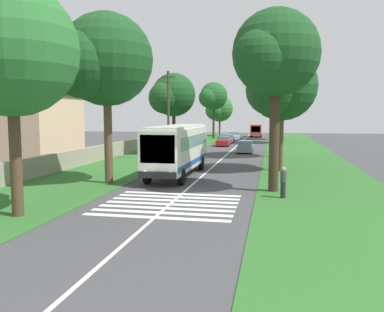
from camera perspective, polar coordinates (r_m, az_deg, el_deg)
ground at (r=23.27m, az=-1.49°, el=-5.38°), size 160.00×160.00×0.00m
grass_verge_left at (r=39.80m, az=-8.26°, el=-0.71°), size 120.00×8.00×0.04m
grass_verge_right at (r=37.67m, az=15.98°, el=-1.25°), size 120.00×8.00×0.04m
centre_line at (r=37.87m, az=3.52°, el=-1.02°), size 110.00×0.16×0.01m
coach_bus at (r=29.97m, az=-1.98°, el=1.28°), size 11.16×2.62×3.73m
zebra_crossing at (r=20.71m, az=-3.14°, el=-6.80°), size 5.85×6.80×0.01m
trailing_car_0 at (r=48.72m, az=7.52°, el=1.26°), size 4.30×1.78×1.43m
trailing_car_1 at (r=58.66m, az=4.45°, el=2.06°), size 4.30×1.78×1.43m
trailing_car_2 at (r=64.30m, az=4.99°, el=2.39°), size 4.30×1.78×1.43m
trailing_car_3 at (r=72.90m, az=6.03°, el=2.79°), size 4.30×1.78×1.43m
trailing_minibus_0 at (r=82.89m, az=9.05°, el=3.73°), size 6.00×2.14×2.53m
roadside_tree_left_0 at (r=46.36m, az=-2.84°, el=8.43°), size 5.94×4.99×9.20m
roadside_tree_left_1 at (r=19.58m, az=-24.64°, el=13.03°), size 6.83×5.80×10.19m
roadside_tree_left_2 at (r=27.10m, az=-12.50°, el=12.80°), size 7.05×6.00×10.99m
roadside_tree_left_3 at (r=85.60m, az=3.80°, el=6.60°), size 6.78×5.59×8.55m
roadside_tree_left_4 at (r=76.08m, az=2.96°, el=8.31°), size 6.35×5.15×10.49m
roadside_tree_right_0 at (r=33.15m, az=12.29°, el=9.34°), size 7.00×5.54×9.54m
roadside_tree_right_1 at (r=44.04m, az=12.15°, el=10.47°), size 7.81×6.41×11.53m
roadside_tree_right_2 at (r=65.23m, az=12.42°, el=8.30°), size 7.47×6.53×10.85m
roadside_tree_right_3 at (r=74.75m, az=12.25°, el=8.21°), size 6.39×5.51×10.65m
roadside_tree_right_4 at (r=24.25m, az=11.43°, el=13.64°), size 5.83×5.03×10.51m
utility_pole at (r=40.41m, az=-3.35°, el=5.90°), size 0.24×1.40×8.77m
roadside_wall at (r=45.57m, az=-10.21°, el=1.05°), size 70.00×0.40×1.49m
roadside_building at (r=44.78m, az=-21.32°, el=4.35°), size 9.58×7.27×7.23m
pedestrian at (r=22.45m, az=12.74°, el=-3.59°), size 0.34×0.34×1.69m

